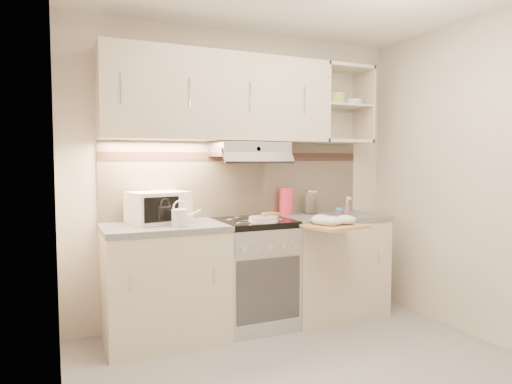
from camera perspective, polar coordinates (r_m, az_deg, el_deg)
ground at (r=3.11m, az=8.63°, el=-22.58°), size 3.00×3.00×0.00m
room_shell at (r=3.11m, az=5.29°, el=8.35°), size 3.04×2.84×2.52m
base_cabinet_left at (r=3.65m, az=-11.34°, el=-11.34°), size 0.90×0.60×0.86m
worktop_left at (r=3.55m, az=-11.44°, el=-4.33°), size 0.92×0.62×0.04m
base_cabinet_right at (r=4.22m, az=9.19°, el=-9.18°), size 0.90×0.60×0.86m
worktop_right at (r=4.15m, az=9.25°, el=-3.12°), size 0.92×0.62×0.04m
electric_range at (r=3.87m, az=-0.28°, el=-10.05°), size 0.60×0.60×0.90m
microwave at (r=3.65m, az=-12.15°, el=-1.88°), size 0.50×0.41×0.24m
watering_can at (r=3.42m, az=-9.39°, el=-3.10°), size 0.23×0.12×0.20m
plate_stack at (r=3.62m, az=0.92°, el=-3.43°), size 0.23×0.23×0.05m
bread_loaf at (r=3.91m, az=1.80°, el=-2.91°), size 0.16×0.16×0.04m
pink_pitcher at (r=4.13m, az=3.79°, el=-1.13°), size 0.13×0.12×0.24m
glass_jar at (r=4.20m, az=6.95°, el=-1.22°), size 0.12×0.12×0.22m
spice_jar at (r=3.93m, az=10.38°, el=-2.58°), size 0.06×0.06×0.09m
spray_bottle at (r=4.09m, az=11.33°, el=-1.97°), size 0.07×0.07×0.18m
cutting_board at (r=3.65m, az=9.69°, el=-4.21°), size 0.48×0.45×0.02m
dish_towel at (r=3.66m, az=9.55°, el=-3.37°), size 0.30×0.26×0.08m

